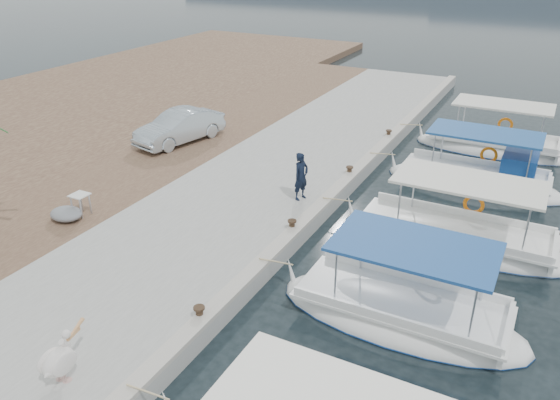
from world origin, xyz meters
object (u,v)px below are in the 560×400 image
at_px(fishing_caique_d, 476,182).
at_px(pelican, 59,360).
at_px(fishing_caique_c, 454,241).
at_px(fisherman, 301,176).
at_px(fishing_caique_e, 492,149).
at_px(fishing_caique_b, 400,316).
at_px(parked_car, 180,127).

distance_m(fishing_caique_d, pelican, 16.31).
distance_m(fishing_caique_c, fisherman, 5.45).
relative_size(fishing_caique_e, pelican, 5.17).
distance_m(fishing_caique_b, fisherman, 6.65).
bearing_deg(fishing_caique_b, fishing_caique_e, 89.04).
xyz_separation_m(fishing_caique_c, parked_car, (-12.66, 2.74, 1.08)).
height_order(fishing_caique_b, pelican, fishing_caique_b).
bearing_deg(fishing_caique_e, pelican, -106.17).
bearing_deg(fishing_caique_b, fisherman, 138.29).
height_order(fishing_caique_d, fisherman, fishing_caique_d).
distance_m(fishing_caique_c, fishing_caique_d, 4.95).
bearing_deg(parked_car, fishing_caique_c, 0.73).
bearing_deg(pelican, fishing_caique_e, 73.83).
height_order(fishing_caique_d, fishing_caique_e, same).
bearing_deg(fishing_caique_e, parked_car, -151.98).
bearing_deg(fisherman, parked_car, 86.83).
xyz_separation_m(fishing_caique_e, parked_car, (-12.47, -6.63, 1.08)).
bearing_deg(fisherman, pelican, -165.14).
relative_size(fishing_caique_c, parked_car, 1.71).
bearing_deg(pelican, fishing_caique_b, 46.69).
height_order(fishing_caique_c, fishing_caique_d, same).
bearing_deg(fishing_caique_b, fishing_caique_c, 84.62).
height_order(fishing_caique_b, fishing_caique_d, same).
height_order(fishing_caique_e, parked_car, fishing_caique_e).
xyz_separation_m(fishing_caique_b, parked_car, (-12.23, 7.23, 1.08)).
height_order(fishing_caique_c, pelican, fishing_caique_c).
height_order(fishing_caique_b, fishing_caique_c, same).
bearing_deg(pelican, fishing_caique_c, 60.20).
relative_size(fishing_caique_b, parked_car, 1.51).
bearing_deg(fishing_caique_d, pelican, -110.64).
xyz_separation_m(fishing_caique_d, parked_car, (-12.50, -2.21, 1.01)).
bearing_deg(fishing_caique_b, parked_car, 149.43).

